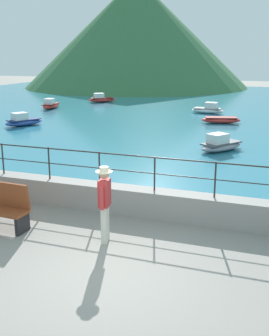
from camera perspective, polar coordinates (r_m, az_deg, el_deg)
name	(u,v)px	position (r m, az deg, el deg)	size (l,w,h in m)	color
ground_plane	(105,275)	(8.30, -4.09, -14.31)	(120.00, 120.00, 0.00)	gray
promenade_wall	(154,203)	(10.88, 2.70, -4.81)	(20.00, 0.56, 0.70)	gray
railing	(155,167)	(10.58, 2.76, 0.09)	(18.44, 0.04, 0.90)	#282623
lake_water	(243,109)	(32.80, 14.58, 7.78)	(64.00, 44.32, 0.06)	teal
hill_main	(136,33)	(53.32, 0.25, 17.86)	(27.26, 27.26, 12.78)	#33663D
person_walking	(105,201)	(9.23, -4.09, -4.46)	(0.38, 0.56, 1.75)	beige
boat_0	(23,121)	(25.04, -14.91, 6.21)	(1.84, 2.46, 0.76)	#2D4C9E
boat_1	(221,145)	(18.27, 11.63, 3.15)	(2.00, 2.42, 0.76)	gray
boat_2	(208,109)	(29.70, 10.01, 7.86)	(2.37, 1.09, 0.76)	white
boat_3	(221,120)	(25.62, 11.69, 6.44)	(2.45, 1.44, 0.36)	red
boat_4	(51,105)	(32.47, -11.34, 8.43)	(1.25, 2.41, 0.76)	red
boat_5	(101,99)	(36.12, -4.53, 9.35)	(2.38, 2.11, 0.76)	red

